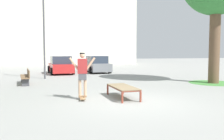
% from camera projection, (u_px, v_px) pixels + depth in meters
% --- Properties ---
extents(ground_plane, '(120.00, 120.00, 0.00)m').
position_uv_depth(ground_plane, '(132.00, 102.00, 8.49)').
color(ground_plane, '#999993').
extents(building_facade, '(28.41, 4.00, 12.89)m').
position_uv_depth(building_facade, '(43.00, 22.00, 35.01)').
color(building_facade, silver).
rests_on(building_facade, ground).
extents(skate_box, '(0.79, 1.91, 0.46)m').
position_uv_depth(skate_box, '(123.00, 87.00, 9.20)').
color(skate_box, brown).
rests_on(skate_box, ground).
extents(skateboard, '(0.31, 0.82, 0.09)m').
position_uv_depth(skateboard, '(83.00, 98.00, 8.89)').
color(skateboard, '#9E754C').
rests_on(skateboard, ground).
extents(skater, '(1.00, 0.32, 1.69)m').
position_uv_depth(skater, '(82.00, 72.00, 8.82)').
color(skater, tan).
rests_on(skater, skateboard).
extents(grass_patch_near_right, '(2.82, 2.82, 0.01)m').
position_uv_depth(grass_patch_near_right, '(213.00, 83.00, 13.82)').
color(grass_patch_near_right, '#47893D').
rests_on(grass_patch_near_right, ground).
extents(car_red, '(2.10, 4.29, 1.50)m').
position_uv_depth(car_red, '(61.00, 66.00, 20.14)').
color(car_red, red).
rests_on(car_red, ground).
extents(car_grey, '(2.04, 4.26, 1.50)m').
position_uv_depth(car_grey, '(97.00, 65.00, 21.45)').
color(car_grey, slate).
rests_on(car_grey, ground).
extents(park_bench, '(0.68, 2.43, 0.83)m').
position_uv_depth(park_bench, '(26.00, 76.00, 13.36)').
color(park_bench, brown).
rests_on(park_bench, ground).
extents(light_post, '(0.36, 0.36, 5.83)m').
position_uv_depth(light_post, '(44.00, 23.00, 15.81)').
color(light_post, '#4C4C51').
rests_on(light_post, ground).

